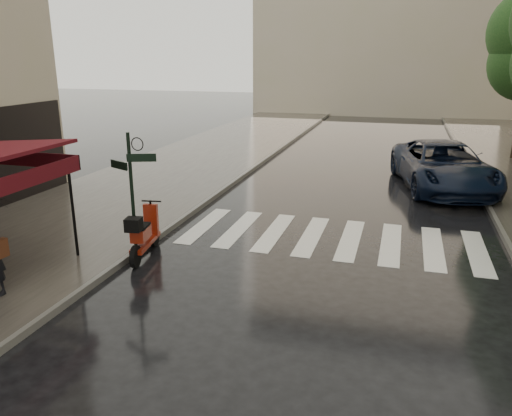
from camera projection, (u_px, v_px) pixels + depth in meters
The scene contains 8 objects.
ground at pixel (113, 335), 8.79m from camera, with size 120.00×120.00×0.00m, color black.
sidewalk_near at pixel (174, 171), 21.01m from camera, with size 6.00×60.00×0.12m, color #38332D.
curb_near at pixel (243, 176), 20.17m from camera, with size 0.12×60.00×0.16m, color #595651.
curb_far at pixel (481, 192), 17.76m from camera, with size 0.12×60.00×0.16m, color #595651.
crosswalk at pixel (331, 238), 13.49m from camera, with size 7.85×3.20×0.01m.
signpost at pixel (132, 188), 11.34m from camera, with size 1.17×0.29×3.10m.
scooter at pixel (144, 235), 12.03m from camera, with size 0.65×1.88×1.24m.
parked_car at pixel (443, 166), 18.29m from camera, with size 2.85×6.17×1.71m, color black.
Camera 1 is at (4.63, -6.72, 4.70)m, focal length 35.00 mm.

